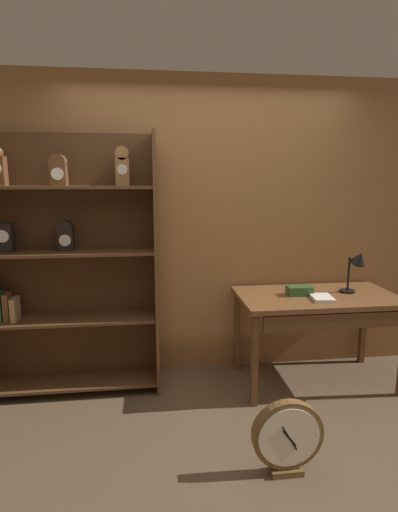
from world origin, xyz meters
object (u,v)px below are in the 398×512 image
at_px(desk_lamp, 357,264).
at_px(round_clock_large, 287,437).
at_px(bookshelf, 62,268).
at_px(toolbox_small, 299,291).
at_px(workbench, 318,306).
at_px(open_repair_manual, 322,298).

distance_m(desk_lamp, round_clock_large, 1.63).
height_order(bookshelf, desk_lamp, bookshelf).
relative_size(bookshelf, round_clock_large, 4.47).
height_order(bookshelf, toolbox_small, bookshelf).
bearing_deg(round_clock_large, workbench, 59.43).
bearing_deg(workbench, desk_lamp, 5.94).
relative_size(workbench, toolbox_small, 6.50).
xyz_separation_m(bookshelf, workbench, (2.08, -0.17, -0.34)).
xyz_separation_m(toolbox_small, round_clock_large, (-0.45, -1.07, -0.58)).
bearing_deg(desk_lamp, workbench, -174.06).
bearing_deg(desk_lamp, round_clock_large, -131.51).
distance_m(workbench, open_repair_manual, 0.14).
distance_m(toolbox_small, round_clock_large, 1.30).
relative_size(desk_lamp, round_clock_large, 0.81).
bearing_deg(bookshelf, open_repair_manual, -7.41).
height_order(desk_lamp, toolbox_small, desk_lamp).
relative_size(workbench, open_repair_manual, 6.01).
bearing_deg(workbench, bookshelf, 175.44).
bearing_deg(toolbox_small, desk_lamp, -0.59).
bearing_deg(round_clock_large, open_repair_manual, 57.54).
xyz_separation_m(desk_lamp, toolbox_small, (-0.49, 0.01, -0.21)).
distance_m(bookshelf, workbench, 2.11).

